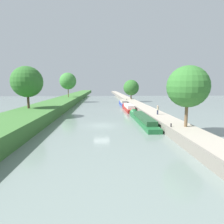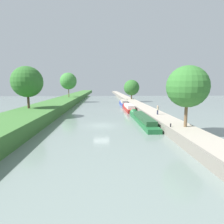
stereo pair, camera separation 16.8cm
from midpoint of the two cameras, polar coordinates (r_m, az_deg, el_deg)
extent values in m
plane|color=slate|center=(30.20, -3.33, -4.12)|extent=(160.00, 160.00, 0.00)
cube|color=#3D7033|center=(32.51, -25.76, -2.26)|extent=(7.70, 260.00, 1.99)
cube|color=#A89E8E|center=(31.77, 15.70, -2.75)|extent=(3.63, 260.00, 1.14)
cube|color=gray|center=(31.19, 12.33, -2.79)|extent=(0.25, 260.00, 1.19)
cube|color=#1E6033|center=(32.79, 9.09, -2.63)|extent=(1.94, 15.77, 0.66)
cube|color=#234C2D|center=(31.91, 9.42, -1.68)|extent=(1.59, 11.04, 0.72)
cone|color=#1E6033|center=(40.98, 6.61, -0.41)|extent=(1.84, 1.16, 1.84)
cube|color=maroon|center=(47.89, 5.00, 0.93)|extent=(2.02, 10.78, 0.78)
cube|color=silver|center=(47.26, 5.11, 1.82)|extent=(1.65, 7.54, 0.84)
cone|color=maroon|center=(53.78, 4.11, 1.74)|extent=(1.92, 1.21, 1.92)
cube|color=#283D93|center=(60.76, 3.36, 2.46)|extent=(1.90, 9.37, 0.72)
cube|color=#B2A893|center=(60.22, 3.42, 3.18)|extent=(1.56, 6.56, 0.89)
cone|color=#283D93|center=(65.96, 2.85, 2.92)|extent=(1.80, 1.14, 1.80)
cylinder|color=brown|center=(25.65, 21.38, -0.13)|extent=(0.40, 0.40, 3.67)
sphere|color=#33702D|center=(25.42, 21.77, 7.16)|extent=(5.19, 5.19, 5.19)
cylinder|color=brown|center=(71.59, 5.71, 5.01)|extent=(0.46, 0.46, 2.67)
sphere|color=#2D6628|center=(71.49, 5.75, 7.35)|extent=(5.80, 5.80, 5.80)
cylinder|color=#4C3828|center=(39.31, -24.12, 3.50)|extent=(0.45, 0.45, 3.42)
sphere|color=#2D6628|center=(39.22, -24.41, 8.33)|extent=(5.82, 5.82, 5.82)
cylinder|color=brown|center=(70.31, -13.14, 6.07)|extent=(0.31, 0.31, 4.15)
sphere|color=#3D7F38|center=(70.29, -13.24, 9.10)|extent=(5.95, 5.95, 5.95)
cylinder|color=#282D42|center=(34.94, 13.47, -0.06)|extent=(0.26, 0.26, 0.82)
cylinder|color=tan|center=(34.84, 13.51, 1.11)|extent=(0.34, 0.34, 0.62)
sphere|color=tan|center=(34.80, 13.53, 1.79)|extent=(0.22, 0.22, 0.22)
cylinder|color=black|center=(25.13, 17.23, -3.82)|extent=(0.16, 0.16, 0.45)
cylinder|color=black|center=(66.43, 4.41, 3.82)|extent=(0.16, 0.16, 0.45)
camera|label=1|loc=(0.08, -90.13, -0.02)|focal=30.25mm
camera|label=2|loc=(0.08, 89.87, 0.02)|focal=30.25mm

